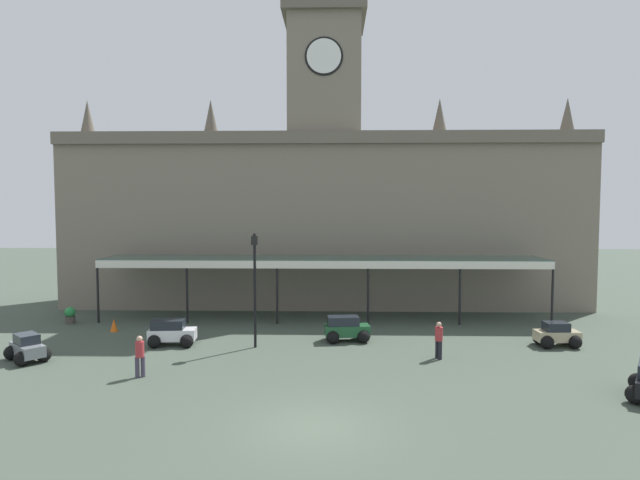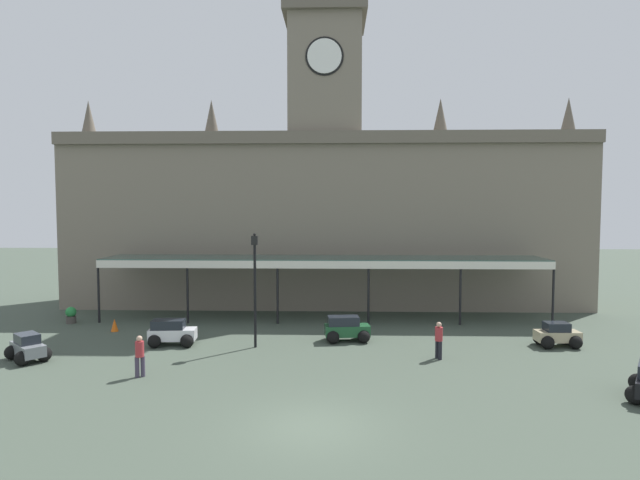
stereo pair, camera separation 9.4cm
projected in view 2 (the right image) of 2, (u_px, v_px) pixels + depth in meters
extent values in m
plane|color=#404C40|center=(312.00, 427.00, 15.85)|extent=(140.00, 140.00, 0.00)
cube|color=slate|center=(325.00, 221.00, 36.02)|extent=(35.19, 5.52, 11.66)
cube|color=#685F52|center=(324.00, 137.00, 32.78)|extent=(35.19, 0.30, 0.80)
cube|color=slate|center=(325.00, 80.00, 35.42)|extent=(4.80, 4.80, 7.73)
cube|color=#61594D|center=(325.00, 15.00, 35.15)|extent=(5.50, 5.50, 1.00)
cylinder|color=white|center=(324.00, 56.00, 32.91)|extent=(2.20, 0.12, 2.20)
cylinder|color=black|center=(324.00, 56.00, 32.95)|extent=(2.46, 0.06, 2.46)
cone|color=#5B5448|center=(89.00, 119.00, 36.08)|extent=(1.10, 1.10, 2.60)
cone|color=#5B5448|center=(212.00, 119.00, 35.82)|extent=(1.10, 1.10, 2.60)
cone|color=#5B5448|center=(440.00, 117.00, 35.34)|extent=(1.10, 1.10, 2.60)
cone|color=#5B5448|center=(568.00, 117.00, 35.08)|extent=(1.10, 1.10, 2.60)
cube|color=#38564C|center=(323.00, 259.00, 31.21)|extent=(26.42, 3.20, 0.16)
cube|color=silver|center=(323.00, 265.00, 29.63)|extent=(26.42, 0.12, 0.44)
cylinder|color=black|center=(99.00, 292.00, 30.28)|extent=(0.14, 0.14, 3.60)
cylinder|color=black|center=(188.00, 293.00, 30.12)|extent=(0.14, 0.14, 3.60)
cylinder|color=black|center=(278.00, 293.00, 29.96)|extent=(0.14, 0.14, 3.60)
cylinder|color=black|center=(368.00, 293.00, 29.80)|extent=(0.14, 0.14, 3.60)
cylinder|color=black|center=(460.00, 294.00, 29.64)|extent=(0.14, 0.14, 3.60)
cylinder|color=black|center=(553.00, 294.00, 29.48)|extent=(0.14, 0.14, 3.60)
cube|color=silver|center=(173.00, 334.00, 25.31)|extent=(2.32, 1.09, 0.55)
cube|color=#1E232B|center=(168.00, 324.00, 25.27)|extent=(1.62, 0.96, 0.45)
sphere|color=black|center=(190.00, 336.00, 25.82)|extent=(0.64, 0.64, 0.64)
sphere|color=black|center=(187.00, 341.00, 24.92)|extent=(0.64, 0.64, 0.64)
sphere|color=black|center=(159.00, 337.00, 25.73)|extent=(0.64, 0.64, 0.64)
sphere|color=black|center=(154.00, 341.00, 24.83)|extent=(0.64, 0.64, 0.64)
cube|color=#1E512D|center=(347.00, 330.00, 26.10)|extent=(2.34, 1.14, 0.55)
cube|color=#1E232B|center=(343.00, 321.00, 26.06)|extent=(1.63, 0.99, 0.45)
sphere|color=black|center=(361.00, 332.00, 26.63)|extent=(0.64, 0.64, 0.64)
sphere|color=black|center=(364.00, 337.00, 25.73)|extent=(0.64, 0.64, 0.64)
sphere|color=black|center=(331.00, 333.00, 26.50)|extent=(0.64, 0.64, 0.64)
sphere|color=black|center=(333.00, 337.00, 25.61)|extent=(0.64, 0.64, 0.64)
cube|color=tan|center=(557.00, 336.00, 25.06)|extent=(2.08, 0.96, 0.50)
cube|color=#1E232B|center=(557.00, 327.00, 25.03)|extent=(1.13, 0.84, 0.42)
sphere|color=black|center=(567.00, 338.00, 25.52)|extent=(0.64, 0.64, 0.64)
sphere|color=black|center=(576.00, 342.00, 24.64)|extent=(0.64, 0.64, 0.64)
sphere|color=black|center=(539.00, 338.00, 25.51)|extent=(0.64, 0.64, 0.64)
sphere|color=black|center=(547.00, 342.00, 24.63)|extent=(0.64, 0.64, 0.64)
cube|color=slate|center=(28.00, 349.00, 22.79)|extent=(2.12, 2.02, 0.50)
cube|color=#1E232B|center=(27.00, 338.00, 22.79)|extent=(1.35, 1.33, 0.42)
sphere|color=black|center=(44.00, 354.00, 22.66)|extent=(0.64, 0.64, 0.64)
sphere|color=black|center=(22.00, 358.00, 22.02)|extent=(0.64, 0.64, 0.64)
sphere|color=black|center=(34.00, 348.00, 23.58)|extent=(0.64, 0.64, 0.64)
sphere|color=black|center=(12.00, 352.00, 22.94)|extent=(0.64, 0.64, 0.64)
sphere|color=black|center=(635.00, 395.00, 17.71)|extent=(0.64, 0.64, 0.64)
sphere|color=black|center=(638.00, 382.00, 18.98)|extent=(0.64, 0.64, 0.64)
cylinder|color=black|center=(440.00, 350.00, 22.91)|extent=(0.17, 0.17, 0.82)
cylinder|color=black|center=(437.00, 349.00, 23.12)|extent=(0.17, 0.17, 0.82)
cylinder|color=#A52D33|center=(439.00, 334.00, 22.97)|extent=(0.34, 0.34, 0.62)
sphere|color=tan|center=(439.00, 325.00, 22.94)|extent=(0.23, 0.23, 0.23)
cylinder|color=#3F384C|center=(143.00, 366.00, 20.61)|extent=(0.17, 0.17, 0.82)
cylinder|color=#3F384C|center=(137.00, 367.00, 20.51)|extent=(0.17, 0.17, 0.82)
cylinder|color=#A52D33|center=(140.00, 349.00, 20.51)|extent=(0.34, 0.34, 0.62)
sphere|color=tan|center=(139.00, 339.00, 20.49)|extent=(0.23, 0.23, 0.23)
cylinder|color=black|center=(255.00, 296.00, 24.81)|extent=(0.13, 0.13, 4.98)
cube|color=black|center=(255.00, 240.00, 24.64)|extent=(0.30, 0.30, 0.44)
sphere|color=black|center=(255.00, 234.00, 24.63)|extent=(0.14, 0.14, 0.14)
cone|color=orange|center=(115.00, 325.00, 28.18)|extent=(0.40, 0.40, 0.69)
cylinder|color=#47423D|center=(71.00, 320.00, 30.19)|extent=(0.56, 0.56, 0.42)
sphere|color=#27853E|center=(71.00, 312.00, 30.16)|extent=(0.60, 0.60, 0.60)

